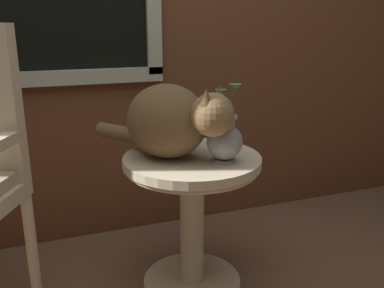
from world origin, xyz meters
TOP-DOWN VIEW (x-y plane):
  - wicker_side_table at (0.29, 0.19)m, footprint 0.55×0.55m
  - cat at (0.20, 0.20)m, footprint 0.45×0.56m
  - pewter_vase_with_ivy at (0.38, 0.08)m, footprint 0.13×0.13m

SIDE VIEW (x-z plane):
  - wicker_side_table at x=0.29m, z-range 0.11..0.70m
  - pewter_vase_with_ivy at x=0.38m, z-range 0.53..0.83m
  - cat at x=0.20m, z-range 0.59..0.88m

